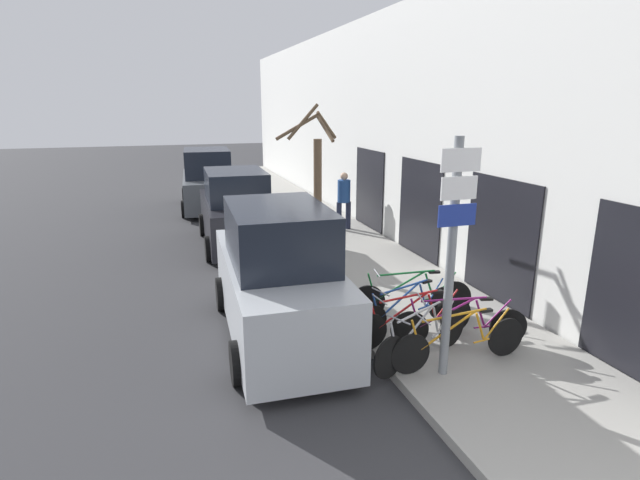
{
  "coord_description": "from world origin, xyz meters",
  "views": [
    {
      "loc": [
        -2.02,
        -1.17,
        3.95
      ],
      "look_at": [
        0.87,
        7.79,
        1.37
      ],
      "focal_mm": 28.0,
      "sensor_mm": 36.0,
      "label": 1
    }
  ],
  "objects_px": {
    "bicycle_5": "(411,297)",
    "parked_car_1": "(236,212)",
    "bicycle_0": "(460,342)",
    "bicycle_1": "(423,338)",
    "bicycle_2": "(459,325)",
    "bicycle_4": "(408,309)",
    "parked_car_2": "(208,182)",
    "bicycle_3": "(414,320)",
    "street_tree": "(317,193)",
    "pedestrian_near": "(344,197)",
    "parked_car_0": "(278,279)",
    "signpost": "(452,251)"
  },
  "relations": [
    {
      "from": "bicycle_5",
      "to": "pedestrian_near",
      "type": "xyz_separation_m",
      "value": [
        1.17,
        6.67,
        0.64
      ]
    },
    {
      "from": "bicycle_0",
      "to": "bicycle_1",
      "type": "relative_size",
      "value": 1.15
    },
    {
      "from": "parked_car_1",
      "to": "bicycle_0",
      "type": "bearing_deg",
      "value": -73.83
    },
    {
      "from": "signpost",
      "to": "bicycle_2",
      "type": "relative_size",
      "value": 1.57
    },
    {
      "from": "bicycle_5",
      "to": "pedestrian_near",
      "type": "bearing_deg",
      "value": 0.51
    },
    {
      "from": "bicycle_2",
      "to": "parked_car_2",
      "type": "relative_size",
      "value": 0.46
    },
    {
      "from": "bicycle_2",
      "to": "parked_car_1",
      "type": "relative_size",
      "value": 0.48
    },
    {
      "from": "bicycle_3",
      "to": "street_tree",
      "type": "height_order",
      "value": "street_tree"
    },
    {
      "from": "pedestrian_near",
      "to": "bicycle_4",
      "type": "bearing_deg",
      "value": -101.54
    },
    {
      "from": "bicycle_3",
      "to": "parked_car_1",
      "type": "height_order",
      "value": "parked_car_1"
    },
    {
      "from": "bicycle_2",
      "to": "bicycle_4",
      "type": "height_order",
      "value": "bicycle_2"
    },
    {
      "from": "bicycle_0",
      "to": "street_tree",
      "type": "bearing_deg",
      "value": 6.42
    },
    {
      "from": "pedestrian_near",
      "to": "signpost",
      "type": "bearing_deg",
      "value": -100.88
    },
    {
      "from": "bicycle_4",
      "to": "parked_car_1",
      "type": "distance_m",
      "value": 7.05
    },
    {
      "from": "parked_car_1",
      "to": "parked_car_0",
      "type": "bearing_deg",
      "value": -90.2
    },
    {
      "from": "parked_car_2",
      "to": "pedestrian_near",
      "type": "bearing_deg",
      "value": -51.61
    },
    {
      "from": "signpost",
      "to": "pedestrian_near",
      "type": "relative_size",
      "value": 1.91
    },
    {
      "from": "parked_car_2",
      "to": "bicycle_3",
      "type": "bearing_deg",
      "value": -77.24
    },
    {
      "from": "signpost",
      "to": "bicycle_3",
      "type": "bearing_deg",
      "value": 85.63
    },
    {
      "from": "bicycle_4",
      "to": "parked_car_2",
      "type": "height_order",
      "value": "parked_car_2"
    },
    {
      "from": "bicycle_4",
      "to": "bicycle_5",
      "type": "distance_m",
      "value": 0.5
    },
    {
      "from": "bicycle_2",
      "to": "bicycle_0",
      "type": "bearing_deg",
      "value": 162.46
    },
    {
      "from": "parked_car_1",
      "to": "street_tree",
      "type": "xyz_separation_m",
      "value": [
        1.42,
        -3.1,
        0.98
      ]
    },
    {
      "from": "bicycle_0",
      "to": "bicycle_1",
      "type": "height_order",
      "value": "bicycle_1"
    },
    {
      "from": "pedestrian_near",
      "to": "street_tree",
      "type": "bearing_deg",
      "value": -119.73
    },
    {
      "from": "bicycle_2",
      "to": "bicycle_4",
      "type": "distance_m",
      "value": 0.96
    },
    {
      "from": "parked_car_2",
      "to": "pedestrian_near",
      "type": "xyz_separation_m",
      "value": [
        3.62,
        -5.22,
        0.15
      ]
    },
    {
      "from": "parked_car_0",
      "to": "bicycle_0",
      "type": "bearing_deg",
      "value": -39.5
    },
    {
      "from": "parked_car_1",
      "to": "pedestrian_near",
      "type": "xyz_separation_m",
      "value": [
        3.38,
        0.33,
        0.19
      ]
    },
    {
      "from": "bicycle_5",
      "to": "parked_car_0",
      "type": "xyz_separation_m",
      "value": [
        -2.42,
        0.28,
        0.53
      ]
    },
    {
      "from": "parked_car_2",
      "to": "street_tree",
      "type": "distance_m",
      "value": 8.86
    },
    {
      "from": "bicycle_1",
      "to": "parked_car_1",
      "type": "xyz_separation_m",
      "value": [
        -1.61,
        7.85,
        0.47
      ]
    },
    {
      "from": "bicycle_5",
      "to": "parked_car_1",
      "type": "xyz_separation_m",
      "value": [
        -2.21,
        6.34,
        0.46
      ]
    },
    {
      "from": "bicycle_3",
      "to": "parked_car_1",
      "type": "xyz_separation_m",
      "value": [
        -1.81,
        7.2,
        0.47
      ]
    },
    {
      "from": "bicycle_4",
      "to": "parked_car_2",
      "type": "relative_size",
      "value": 0.45
    },
    {
      "from": "bicycle_0",
      "to": "bicycle_4",
      "type": "xyz_separation_m",
      "value": [
        -0.15,
        1.35,
        -0.01
      ]
    },
    {
      "from": "bicycle_4",
      "to": "parked_car_0",
      "type": "relative_size",
      "value": 0.47
    },
    {
      "from": "bicycle_5",
      "to": "signpost",
      "type": "bearing_deg",
      "value": 176.47
    },
    {
      "from": "bicycle_0",
      "to": "bicycle_5",
      "type": "bearing_deg",
      "value": -5.21
    },
    {
      "from": "bicycle_5",
      "to": "parked_car_2",
      "type": "relative_size",
      "value": 0.48
    },
    {
      "from": "bicycle_5",
      "to": "parked_car_0",
      "type": "height_order",
      "value": "parked_car_0"
    },
    {
      "from": "pedestrian_near",
      "to": "bicycle_3",
      "type": "bearing_deg",
      "value": -101.78
    },
    {
      "from": "bicycle_0",
      "to": "pedestrian_near",
      "type": "height_order",
      "value": "pedestrian_near"
    },
    {
      "from": "bicycle_4",
      "to": "pedestrian_near",
      "type": "bearing_deg",
      "value": -26.34
    },
    {
      "from": "pedestrian_near",
      "to": "street_tree",
      "type": "relative_size",
      "value": 0.47
    },
    {
      "from": "bicycle_0",
      "to": "bicycle_1",
      "type": "bearing_deg",
      "value": 59.97
    },
    {
      "from": "bicycle_5",
      "to": "parked_car_2",
      "type": "xyz_separation_m",
      "value": [
        -2.45,
        11.89,
        0.49
      ]
    },
    {
      "from": "bicycle_1",
      "to": "bicycle_4",
      "type": "xyz_separation_m",
      "value": [
        0.33,
        1.09,
        -0.01
      ]
    },
    {
      "from": "bicycle_1",
      "to": "street_tree",
      "type": "height_order",
      "value": "street_tree"
    },
    {
      "from": "signpost",
      "to": "bicycle_1",
      "type": "height_order",
      "value": "signpost"
    }
  ]
}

